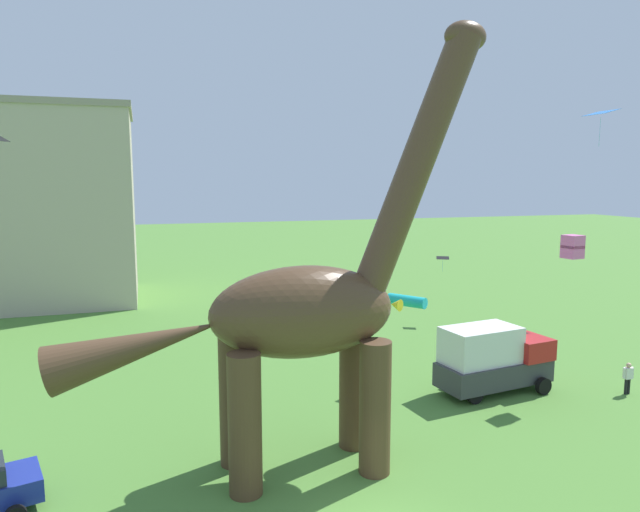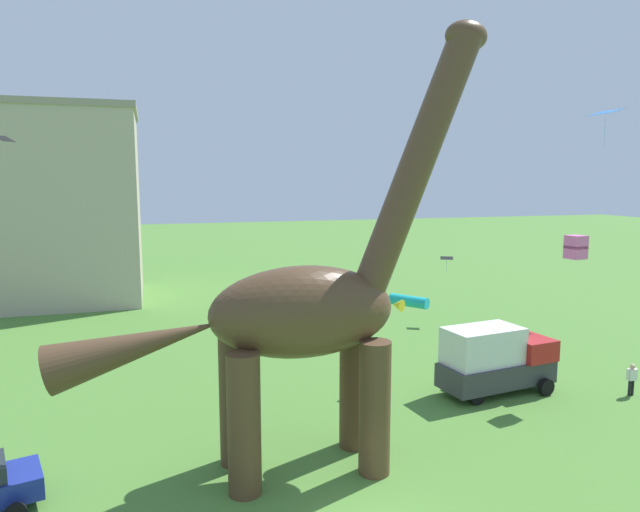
% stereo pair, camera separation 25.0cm
% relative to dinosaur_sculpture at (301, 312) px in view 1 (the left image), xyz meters
% --- Properties ---
extents(dinosaur_sculpture, '(14.84, 3.14, 15.51)m').
position_rel_dinosaur_sculpture_xyz_m(dinosaur_sculpture, '(0.00, 0.00, 0.00)').
color(dinosaur_sculpture, '#513823').
rests_on(dinosaur_sculpture, ground_plane).
extents(parked_box_truck, '(5.83, 2.82, 3.20)m').
position_rel_dinosaur_sculpture_xyz_m(parked_box_truck, '(10.60, 4.25, -3.96)').
color(parked_box_truck, '#38383D').
rests_on(parked_box_truck, ground_plane).
extents(person_watching_child, '(0.57, 0.25, 1.52)m').
position_rel_dinosaur_sculpture_xyz_m(person_watching_child, '(16.52, 2.05, -4.69)').
color(person_watching_child, black).
rests_on(person_watching_child, ground_plane).
extents(kite_high_right, '(1.08, 0.98, 1.08)m').
position_rel_dinosaur_sculpture_xyz_m(kite_high_right, '(15.19, 17.17, -1.07)').
color(kite_high_right, black).
extents(kite_mid_left, '(1.31, 1.73, 2.09)m').
position_rel_dinosaur_sculpture_xyz_m(kite_mid_left, '(20.33, 8.80, 8.23)').
color(kite_mid_left, '#287AE5').
extents(kite_far_right, '(2.01, 1.91, 0.57)m').
position_rel_dinosaur_sculpture_xyz_m(kite_far_right, '(6.68, 5.76, -1.29)').
color(kite_far_right, '#19B2B7').
extents(kite_near_low, '(0.86, 0.86, 1.08)m').
position_rel_dinosaur_sculpture_xyz_m(kite_near_low, '(13.97, 3.26, 1.35)').
color(kite_near_low, pink).
extents(background_building_block, '(19.27, 11.68, 15.90)m').
position_rel_dinosaur_sculpture_xyz_m(background_building_block, '(-15.07, 33.09, 2.35)').
color(background_building_block, '#B7A893').
rests_on(background_building_block, ground_plane).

